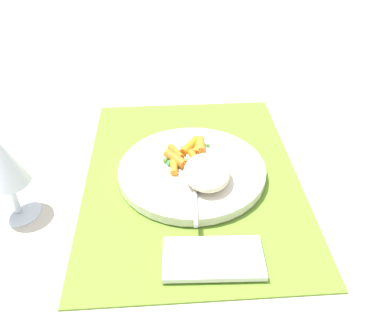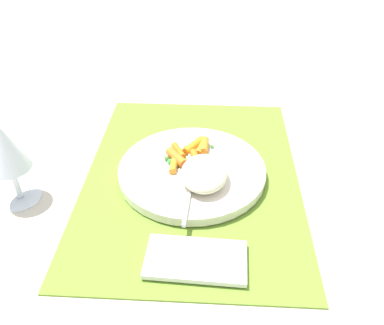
% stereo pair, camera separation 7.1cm
% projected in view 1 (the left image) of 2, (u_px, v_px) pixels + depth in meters
% --- Properties ---
extents(ground_plane, '(2.40, 2.40, 0.00)m').
position_uv_depth(ground_plane, '(192.00, 177.00, 0.73)').
color(ground_plane, beige).
extents(placemat, '(0.52, 0.38, 0.01)m').
position_uv_depth(placemat, '(192.00, 175.00, 0.73)').
color(placemat, olive).
rests_on(placemat, ground_plane).
extents(plate, '(0.26, 0.26, 0.02)m').
position_uv_depth(plate, '(192.00, 171.00, 0.73)').
color(plate, silver).
rests_on(plate, placemat).
extents(rice_mound, '(0.10, 0.08, 0.04)m').
position_uv_depth(rice_mound, '(207.00, 172.00, 0.68)').
color(rice_mound, beige).
rests_on(rice_mound, plate).
extents(carrot_portion, '(0.11, 0.08, 0.02)m').
position_uv_depth(carrot_portion, '(187.00, 153.00, 0.74)').
color(carrot_portion, orange).
rests_on(carrot_portion, plate).
extents(pea_scatter, '(0.08, 0.09, 0.01)m').
position_uv_depth(pea_scatter, '(187.00, 161.00, 0.73)').
color(pea_scatter, green).
rests_on(pea_scatter, plate).
extents(fork, '(0.20, 0.02, 0.01)m').
position_uv_depth(fork, '(192.00, 174.00, 0.70)').
color(fork, beige).
rests_on(fork, plate).
extents(wine_glass, '(0.07, 0.07, 0.15)m').
position_uv_depth(wine_glass, '(2.00, 163.00, 0.60)').
color(wine_glass, silver).
rests_on(wine_glass, ground_plane).
extents(napkin, '(0.08, 0.14, 0.01)m').
position_uv_depth(napkin, '(213.00, 258.00, 0.57)').
color(napkin, white).
rests_on(napkin, placemat).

